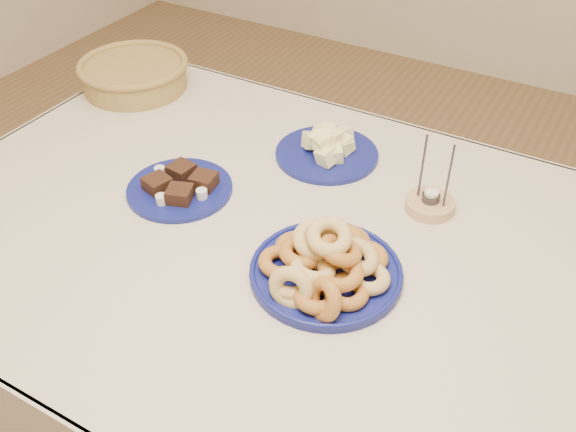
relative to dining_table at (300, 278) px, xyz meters
The scene contains 6 objects.
dining_table is the anchor object (origin of this frame).
donut_platter 0.18m from the dining_table, 37.31° to the right, with size 0.31×0.31×0.13m.
melon_plate 0.34m from the dining_table, 106.98° to the left, with size 0.32×0.32×0.09m.
brownie_plate 0.34m from the dining_table, behind, with size 0.25×0.25×0.04m.
wicker_basket 0.83m from the dining_table, 154.27° to the left, with size 0.41×0.41×0.08m.
candle_holder 0.33m from the dining_table, 50.08° to the left, with size 0.12×0.12×0.18m.
Camera 1 is at (0.47, -0.88, 1.61)m, focal length 40.00 mm.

